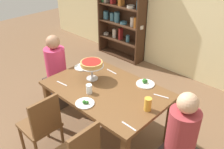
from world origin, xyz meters
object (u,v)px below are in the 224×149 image
chair_near_left (42,124)px  water_glass_clear_near (89,89)px  salad_plate_spare (145,83)px  cutlery_knife_near (62,83)px  beer_glass_amber_tall (148,104)px  salad_plate_near_diner (83,67)px  salad_plate_far_diner (85,103)px  cutlery_fork_near (129,126)px  bookshelf (122,4)px  diner_head_west (57,76)px  deep_dish_pizza_stand (92,65)px  cutlery_fork_far (111,71)px  cutlery_knife_far (161,96)px  diner_head_east (179,147)px  dining_table (106,94)px

chair_near_left → water_glass_clear_near: chair_near_left is taller
salad_plate_spare → cutlery_knife_near: (-0.77, -0.71, -0.01)m
beer_glass_amber_tall → water_glass_clear_near: size_ratio=1.33×
salad_plate_near_diner → salad_plate_far_diner: (0.67, -0.54, -0.00)m
salad_plate_near_diner → cutlery_fork_near: size_ratio=1.29×
bookshelf → salad_plate_spare: bookshelf is taller
diner_head_west → water_glass_clear_near: 1.04m
deep_dish_pizza_stand → beer_glass_amber_tall: (0.91, -0.03, -0.13)m
cutlery_fork_far → diner_head_west: bearing=26.9°
salad_plate_spare → cutlery_knife_near: size_ratio=1.27×
diner_head_west → cutlery_knife_far: diner_head_west is taller
bookshelf → diner_head_east: (2.56, -2.02, -0.66)m
dining_table → bookshelf: (-1.53, 2.01, 0.50)m
salad_plate_far_diner → cutlery_knife_far: 0.88m
water_glass_clear_near → cutlery_fork_far: water_glass_clear_near is taller
chair_near_left → salad_plate_far_diner: size_ratio=4.10×
salad_plate_near_diner → deep_dish_pizza_stand: bearing=-19.4°
cutlery_knife_near → cutlery_knife_far: bearing=24.4°
diner_head_east → salad_plate_spare: 0.89m
diner_head_west → beer_glass_amber_tall: 1.69m
salad_plate_far_diner → cutlery_fork_far: bearing=111.7°
chair_near_left → cutlery_knife_far: 1.41m
deep_dish_pizza_stand → cutlery_fork_far: size_ratio=1.72×
deep_dish_pizza_stand → cutlery_knife_far: bearing=17.7°
salad_plate_spare → cutlery_knife_near: salad_plate_spare is taller
chair_near_left → salad_plate_far_diner: bearing=-42.6°
deep_dish_pizza_stand → salad_plate_near_diner: size_ratio=1.34×
salad_plate_spare → water_glass_clear_near: water_glass_clear_near is taller
water_glass_clear_near → cutlery_fork_near: water_glass_clear_near is taller
salad_plate_near_diner → cutlery_knife_far: bearing=7.8°
bookshelf → beer_glass_amber_tall: 2.96m
bookshelf → cutlery_fork_near: 3.22m
salad_plate_near_diner → cutlery_knife_near: bearing=-73.5°
bookshelf → cutlery_fork_near: (2.16, -2.35, -0.41)m
beer_glass_amber_tall → cutlery_knife_near: (-1.09, -0.31, -0.07)m
dining_table → water_glass_clear_near: size_ratio=13.21×
diner_head_east → cutlery_knife_near: size_ratio=6.39×
salad_plate_near_diner → salad_plate_far_diner: salad_plate_near_diner is taller
cutlery_knife_near → bookshelf: bearing=108.2°
cutlery_knife_near → cutlery_fork_far: size_ratio=1.00×
diner_head_west → cutlery_fork_far: 0.92m
cutlery_knife_near → cutlery_fork_far: same height
beer_glass_amber_tall → diner_head_east: bearing=-0.7°
salad_plate_spare → cutlery_knife_far: 0.30m
diner_head_east → salad_plate_spare: bearing=-28.4°
diner_head_east → diner_head_west: bearing=0.1°
beer_glass_amber_tall → cutlery_fork_far: size_ratio=0.83×
dining_table → cutlery_knife_near: size_ratio=8.20×
cutlery_knife_far → salad_plate_near_diner: bearing=-7.8°
beer_glass_amber_tall → cutlery_knife_far: bearing=95.7°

